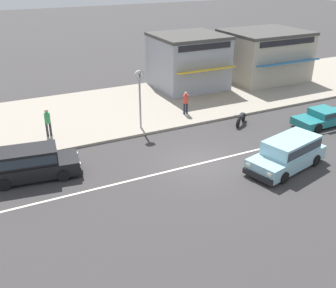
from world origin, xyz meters
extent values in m
plane|color=#383535|center=(0.00, 0.00, 0.00)|extent=(160.00, 160.00, 0.00)
cube|color=silver|center=(0.00, 0.00, 0.00)|extent=(50.40, 0.14, 0.01)
cube|color=#9E9384|center=(0.00, 9.70, 0.07)|extent=(68.00, 10.00, 0.15)
cube|color=black|center=(-8.07, 2.41, 0.52)|extent=(4.53, 2.29, 0.70)
cube|color=black|center=(-8.34, 2.45, 1.21)|extent=(3.11, 1.93, 0.70)
cube|color=#28333D|center=(-8.34, 2.45, 1.21)|extent=(3.00, 1.95, 0.45)
cube|color=black|center=(-5.87, 2.11, 0.31)|extent=(0.35, 1.68, 0.28)
cube|color=white|center=(-5.82, 2.70, 0.67)|extent=(0.11, 0.25, 0.14)
cube|color=white|center=(-5.98, 1.52, 0.67)|extent=(0.11, 0.25, 0.14)
cylinder|color=black|center=(-6.63, 3.03, 0.30)|extent=(0.62, 0.30, 0.60)
cylinder|color=black|center=(-6.85, 1.42, 0.30)|extent=(0.62, 0.30, 0.60)
cylinder|color=black|center=(-9.29, 3.40, 0.30)|extent=(0.62, 0.30, 0.60)
cylinder|color=black|center=(-9.52, 1.79, 0.30)|extent=(0.62, 0.30, 0.60)
cube|color=#93C6D6|center=(3.71, -2.33, 0.52)|extent=(4.81, 2.79, 0.70)
cube|color=#93C6D6|center=(3.99, -2.27, 1.21)|extent=(3.34, 2.28, 0.70)
cube|color=#28333D|center=(3.99, -2.27, 1.21)|extent=(3.23, 2.28, 0.45)
cube|color=black|center=(1.46, -2.87, 0.31)|extent=(0.52, 1.73, 0.28)
cube|color=white|center=(1.64, -3.47, 0.67)|extent=(0.13, 0.25, 0.14)
cube|color=white|center=(1.35, -2.25, 0.67)|extent=(0.13, 0.25, 0.14)
cylinder|color=black|center=(2.55, -3.49, 0.30)|extent=(0.63, 0.35, 0.60)
cylinder|color=black|center=(2.15, -1.83, 0.30)|extent=(0.63, 0.35, 0.60)
cylinder|color=black|center=(5.27, -2.83, 0.30)|extent=(0.63, 0.35, 0.60)
cylinder|color=black|center=(4.88, -1.18, 0.30)|extent=(0.63, 0.35, 0.60)
cube|color=teal|center=(9.88, 1.12, 0.41)|extent=(4.03, 1.71, 0.48)
cube|color=teal|center=(9.93, 1.12, 0.85)|extent=(1.52, 1.53, 0.42)
cube|color=#28333D|center=(9.93, 1.12, 0.85)|extent=(1.46, 1.56, 0.27)
cylinder|color=black|center=(11.11, 1.92, 0.30)|extent=(0.60, 0.22, 0.60)
cylinder|color=black|center=(8.63, 1.90, 0.30)|extent=(0.60, 0.22, 0.60)
cylinder|color=black|center=(8.64, 0.31, 0.30)|extent=(0.60, 0.22, 0.60)
cylinder|color=black|center=(4.69, 3.18, 0.28)|extent=(0.51, 0.42, 0.56)
cylinder|color=black|center=(5.66, 3.90, 0.28)|extent=(0.51, 0.42, 0.56)
cube|color=black|center=(5.17, 3.54, 0.48)|extent=(0.91, 0.73, 0.18)
cube|color=black|center=(5.30, 3.63, 0.62)|extent=(0.58, 0.52, 0.12)
ellipsoid|color=black|center=(5.00, 3.41, 0.60)|extent=(0.46, 0.43, 0.22)
cylinder|color=#232326|center=(4.71, 3.20, 0.78)|extent=(0.36, 0.47, 0.03)
cylinder|color=#9E9EA3|center=(-1.00, 5.67, 1.69)|extent=(0.12, 0.12, 3.08)
cylinder|color=#9E9EA3|center=(-1.00, 5.67, 3.52)|extent=(0.58, 0.18, 0.58)
cylinder|color=white|center=(-1.00, 5.57, 3.52)|extent=(0.51, 0.02, 0.51)
cylinder|color=white|center=(-1.00, 5.76, 3.52)|extent=(0.51, 0.02, 0.51)
cube|color=black|center=(-1.00, 5.56, 3.52)|extent=(0.17, 0.01, 0.23)
cube|color=black|center=(-1.00, 5.56, 3.52)|extent=(0.10, 0.01, 0.41)
cylinder|color=#232838|center=(2.59, 6.51, 0.54)|extent=(0.14, 0.14, 0.78)
cylinder|color=#232838|center=(2.79, 6.51, 0.54)|extent=(0.14, 0.14, 0.78)
cylinder|color=#D63D33|center=(2.69, 6.51, 1.22)|extent=(0.34, 0.34, 0.58)
sphere|color=tan|center=(2.69, 6.51, 1.62)|extent=(0.21, 0.21, 0.21)
cylinder|color=#333338|center=(-6.54, 6.90, 0.57)|extent=(0.14, 0.14, 0.84)
cylinder|color=#333338|center=(-6.34, 6.90, 0.57)|extent=(0.14, 0.14, 0.84)
cylinder|color=#389956|center=(-6.44, 6.90, 1.31)|extent=(0.34, 0.34, 0.63)
sphere|color=#D6AD89|center=(-6.44, 6.90, 1.73)|extent=(0.23, 0.23, 0.23)
cube|color=#999EA8|center=(6.00, 12.15, 2.17)|extent=(5.32, 5.06, 4.03)
cube|color=#474442|center=(6.00, 12.15, 4.30)|extent=(5.43, 5.16, 0.24)
cube|color=gold|center=(6.00, 9.27, 2.20)|extent=(4.79, 0.90, 0.28)
cube|color=black|center=(6.00, 9.60, 3.88)|extent=(4.53, 0.08, 0.44)
cube|color=#B2A893|center=(13.20, 11.42, 2.11)|extent=(6.64, 5.49, 3.92)
cube|color=#474442|center=(13.20, 11.42, 4.19)|extent=(6.77, 5.60, 0.24)
cube|color=#286BA3|center=(13.20, 8.33, 2.20)|extent=(5.97, 0.90, 0.28)
cube|color=black|center=(13.20, 8.66, 3.77)|extent=(5.64, 0.08, 0.44)
camera|label=1|loc=(-9.73, -15.64, 9.71)|focal=42.00mm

